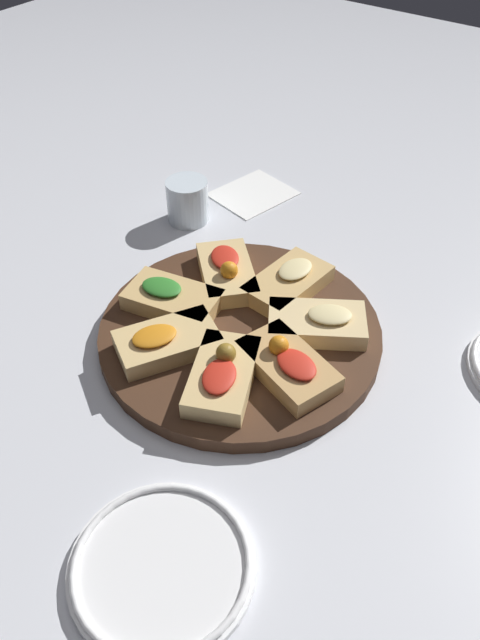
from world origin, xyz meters
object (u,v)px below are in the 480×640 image
object	(u,v)px
water_glass	(188,201)
serving_board	(240,333)
plate_right	(162,566)
napkin_stack	(253,193)

from	to	relation	value
water_glass	serving_board	bearing A→B (deg)	53.04
plate_right	water_glass	size ratio (longest dim) A/B	2.56
serving_board	water_glass	bearing A→B (deg)	-126.96
serving_board	plate_right	bearing A→B (deg)	22.97
serving_board	napkin_stack	size ratio (longest dim) A/B	2.87
serving_board	plate_right	world-z (taller)	serving_board
napkin_stack	water_glass	bearing A→B (deg)	-18.08
plate_right	serving_board	bearing A→B (deg)	-157.03
serving_board	napkin_stack	xyz separation A→B (m)	(-0.33, -0.21, -0.01)
serving_board	water_glass	distance (m)	0.32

